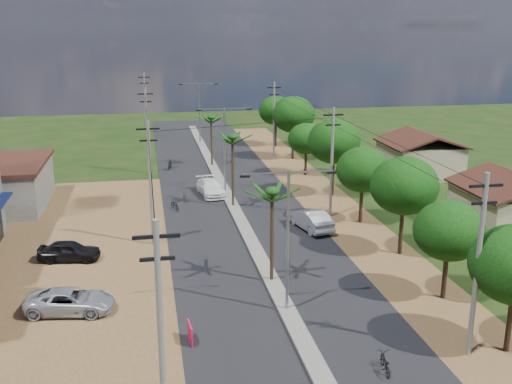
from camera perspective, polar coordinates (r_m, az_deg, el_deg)
ground at (r=33.70m, az=2.94°, el=-11.29°), size 160.00×160.00×0.00m
road at (r=47.29m, az=-1.30°, el=-3.17°), size 12.00×110.00×0.04m
median at (r=50.08m, az=-1.86°, el=-2.01°), size 1.00×90.00×0.18m
dirt_lot_west at (r=40.93m, az=-20.96°, el=-7.31°), size 18.00×46.00×0.04m
dirt_shoulder_east at (r=49.30m, az=8.51°, el=-2.56°), size 5.00×90.00×0.03m
house_east_far at (r=65.04m, az=15.35°, el=3.65°), size 7.60×7.50×4.60m
tree_east_b at (r=35.32m, az=17.90°, el=-3.53°), size 4.00×4.00×5.83m
tree_east_c at (r=41.26m, az=13.94°, el=0.58°), size 4.60×4.60×6.83m
tree_east_d at (r=47.53m, az=10.13°, el=2.10°), size 4.20×4.20×6.13m
tree_east_e at (r=54.82m, az=7.45°, el=4.80°), size 4.80×4.80×7.14m
tree_east_f at (r=62.46m, az=4.81°, el=5.08°), size 3.80×3.80×5.52m
tree_east_g at (r=70.02m, az=3.57°, el=7.36°), size 5.00×5.00×7.38m
tree_east_h at (r=77.75m, az=1.91°, el=7.75°), size 4.40×4.40×6.52m
palm_median_near at (r=35.32m, az=1.55°, el=-0.34°), size 2.00×2.00×6.15m
palm_median_mid at (r=50.58m, az=-2.26°, el=4.95°), size 2.00×2.00×6.55m
palm_median_far at (r=66.34m, az=-4.30°, el=6.91°), size 2.00×2.00×5.85m
streetlight_near at (r=31.83m, az=3.06°, el=-3.58°), size 5.10×0.18×8.00m
streetlight_mid at (r=55.66m, az=-3.01°, el=4.76°), size 5.10×0.18×8.00m
streetlight_far at (r=80.20m, az=-5.43°, el=8.04°), size 5.10×0.18×8.00m
utility_pole_w_a at (r=21.86m, az=-9.05°, el=-13.23°), size 1.60×0.24×9.00m
utility_pole_w_b at (r=42.50m, az=-10.02°, el=1.09°), size 1.60×0.24×9.00m
utility_pole_w_c at (r=64.05m, az=-10.35°, el=5.93°), size 1.60×0.24×9.00m
utility_pole_w_d at (r=84.84m, az=-10.51°, el=8.24°), size 1.60×0.24×9.00m
utility_pole_e_a at (r=29.38m, az=20.38°, el=-6.31°), size 1.60×0.24×9.00m
utility_pole_e_b at (r=48.66m, az=7.23°, el=3.04°), size 1.60×0.24×9.00m
utility_pole_e_c at (r=69.57m, az=1.72°, el=6.93°), size 1.60×0.24×9.00m
car_silver_mid at (r=46.28m, az=5.22°, el=-2.66°), size 2.68×5.01×1.57m
car_white_far at (r=55.51m, az=-4.35°, el=0.37°), size 2.60×5.05×1.40m
car_parked_silver at (r=34.75m, az=-17.29°, el=-9.94°), size 5.06×2.92×1.33m
car_parked_dark at (r=42.00m, az=-17.35°, el=-5.41°), size 4.24×2.19×1.38m
moto_rider_east at (r=28.82m, az=12.18°, el=-15.70°), size 0.81×1.69×0.85m
moto_rider_west_a at (r=51.48m, az=-7.72°, el=-1.26°), size 1.06×1.74×0.86m
moto_rider_west_b at (r=66.06m, az=-8.21°, el=2.59°), size 0.93×1.91×1.10m
roadside_sign at (r=30.62m, az=-6.30°, el=-13.24°), size 0.19×1.24×1.03m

